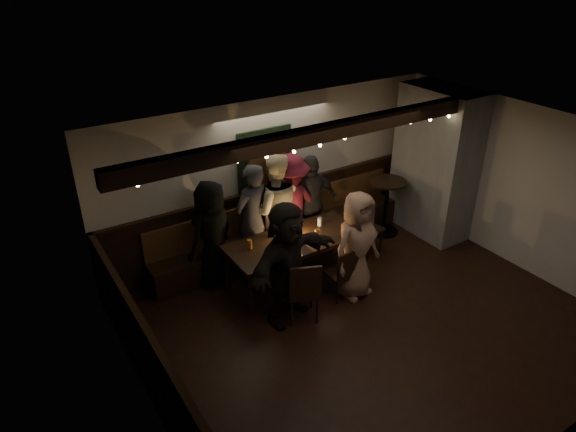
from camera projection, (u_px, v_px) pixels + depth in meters
room at (366, 198)px, 8.15m from camera, size 6.02×5.01×2.62m
dining_table at (295, 243)px, 7.67m from camera, size 2.09×0.90×0.91m
chair_near_left at (304, 289)px, 6.90m from camera, size 0.56×0.56×0.95m
chair_near_right at (344, 271)px, 7.39m from camera, size 0.38×0.38×0.83m
chair_end at (364, 226)px, 8.43m from camera, size 0.52×0.52×0.96m
high_top at (387, 200)px, 9.06m from camera, size 0.64×0.64×1.01m
person_a at (212, 234)px, 7.61m from camera, size 0.95×0.79×1.67m
person_b at (252, 220)px, 7.85m from camera, size 0.76×0.62×1.82m
person_c at (275, 210)px, 8.07m from camera, size 1.11×0.99×1.88m
person_d at (289, 207)px, 8.26m from camera, size 1.28×0.90×1.80m
person_e at (311, 202)px, 8.57m from camera, size 0.97×0.41×1.66m
person_f at (287, 263)px, 6.82m from camera, size 1.72×1.03×1.77m
person_g at (356, 246)px, 7.34m from camera, size 0.88×0.64×1.65m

